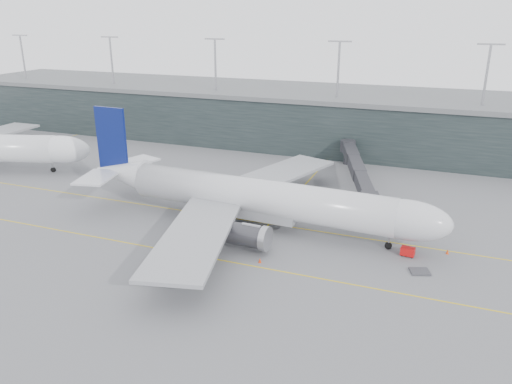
% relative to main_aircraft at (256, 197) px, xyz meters
% --- Properties ---
extents(ground, '(320.00, 320.00, 0.00)m').
position_rel_main_aircraft_xyz_m(ground, '(-2.97, 5.55, -5.34)').
color(ground, '#58585C').
rests_on(ground, ground).
extents(taxiline_a, '(160.00, 0.25, 0.02)m').
position_rel_main_aircraft_xyz_m(taxiline_a, '(-2.97, 1.55, -5.33)').
color(taxiline_a, gold).
rests_on(taxiline_a, ground).
extents(taxiline_b, '(160.00, 0.25, 0.02)m').
position_rel_main_aircraft_xyz_m(taxiline_b, '(-2.97, -14.45, -5.33)').
color(taxiline_b, gold).
rests_on(taxiline_b, ground).
extents(taxiline_lead_main, '(0.25, 60.00, 0.02)m').
position_rel_main_aircraft_xyz_m(taxiline_lead_main, '(2.03, 25.55, -5.33)').
color(taxiline_lead_main, gold).
rests_on(taxiline_lead_main, ground).
extents(taxiline_lead_adj, '(0.25, 60.00, 0.02)m').
position_rel_main_aircraft_xyz_m(taxiline_lead_adj, '(-77.97, 25.55, -5.33)').
color(taxiline_lead_adj, gold).
rests_on(taxiline_lead_adj, ground).
extents(terminal, '(240.00, 36.00, 29.00)m').
position_rel_main_aircraft_xyz_m(terminal, '(-2.97, 63.54, 2.28)').
color(terminal, black).
rests_on(terminal, ground).
extents(main_aircraft, '(67.84, 63.74, 19.03)m').
position_rel_main_aircraft_xyz_m(main_aircraft, '(0.00, 0.00, 0.00)').
color(main_aircraft, silver).
rests_on(main_aircraft, ground).
extents(jet_bridge, '(14.56, 42.77, 6.15)m').
position_rel_main_aircraft_xyz_m(jet_bridge, '(14.10, 28.63, -0.74)').
color(jet_bridge, '#28282C').
rests_on(jet_bridge, ground).
extents(gse_cart, '(2.24, 1.57, 1.44)m').
position_rel_main_aircraft_xyz_m(gse_cart, '(26.47, -2.59, -4.54)').
color(gse_cart, red).
rests_on(gse_cart, ground).
extents(baggage_dolly, '(3.33, 3.00, 0.27)m').
position_rel_main_aircraft_xyz_m(baggage_dolly, '(28.67, -7.42, -5.18)').
color(baggage_dolly, '#3C3C41').
rests_on(baggage_dolly, ground).
extents(uld_a, '(2.02, 1.63, 1.82)m').
position_rel_main_aircraft_xyz_m(uld_a, '(-8.83, 14.56, -4.39)').
color(uld_a, '#323237').
rests_on(uld_a, ground).
extents(uld_b, '(2.36, 2.12, 1.77)m').
position_rel_main_aircraft_xyz_m(uld_b, '(-4.41, 17.40, -4.41)').
color(uld_b, '#323237').
rests_on(uld_b, ground).
extents(uld_c, '(2.44, 2.25, 1.79)m').
position_rel_main_aircraft_xyz_m(uld_c, '(-2.72, 15.09, -4.40)').
color(uld_c, '#323237').
rests_on(uld_c, ground).
extents(cone_nose, '(0.49, 0.49, 0.78)m').
position_rel_main_aircraft_xyz_m(cone_nose, '(32.30, 0.40, -4.95)').
color(cone_nose, '#E4400C').
rests_on(cone_nose, ground).
extents(cone_wing_stbd, '(0.48, 0.48, 0.76)m').
position_rel_main_aircraft_xyz_m(cone_wing_stbd, '(5.71, -13.05, -4.96)').
color(cone_wing_stbd, red).
rests_on(cone_wing_stbd, ground).
extents(cone_wing_port, '(0.48, 0.48, 0.77)m').
position_rel_main_aircraft_xyz_m(cone_wing_port, '(4.67, 17.19, -4.96)').
color(cone_wing_port, orange).
rests_on(cone_wing_port, ground).
extents(cone_tail, '(0.43, 0.43, 0.68)m').
position_rel_main_aircraft_xyz_m(cone_tail, '(-10.37, -4.94, -5.00)').
color(cone_tail, '#F5530D').
rests_on(cone_tail, ground).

